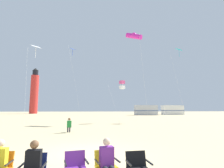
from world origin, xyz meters
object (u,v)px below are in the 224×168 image
(camp_chair_purple, at_px, (76,165))
(spectator_navy_chair, at_px, (32,165))
(spectator_yellow_chair, at_px, (108,161))
(kite_diamond_blue, at_px, (73,52))
(kite_flyer_standing, at_px, (69,125))
(camp_chair_black, at_px, (138,166))
(kite_tube_magenta, at_px, (134,36))
(camp_chair_orange, at_px, (0,166))
(rv_van_silver, at_px, (146,110))
(camp_chair_navy, at_px, (34,168))
(kite_box_rainbow, at_px, (122,85))
(kite_diamond_cyan, at_px, (179,53))
(lighthouse_distant, at_px, (34,92))
(camp_chair_yellow, at_px, (106,164))
(kite_diamond_white, at_px, (35,49))
(rv_van_white, at_px, (172,110))

(camp_chair_purple, bearing_deg, spectator_navy_chair, -176.43)
(spectator_yellow_chair, relative_size, kite_diamond_blue, 0.10)
(kite_flyer_standing, xyz_separation_m, kite_diamond_blue, (-2.01, 14.64, 10.62))
(camp_chair_black, bearing_deg, kite_tube_magenta, 72.20)
(camp_chair_orange, relative_size, rv_van_silver, 0.13)
(camp_chair_orange, relative_size, spectator_navy_chair, 0.71)
(camp_chair_navy, height_order, kite_diamond_blue, kite_diamond_blue)
(kite_box_rainbow, bearing_deg, kite_diamond_cyan, 11.28)
(spectator_yellow_chair, relative_size, kite_diamond_cyan, 0.10)
(camp_chair_navy, bearing_deg, kite_diamond_cyan, 53.73)
(kite_diamond_blue, distance_m, lighthouse_distant, 42.87)
(camp_chair_navy, bearing_deg, spectator_navy_chair, -90.00)
(camp_chair_navy, relative_size, kite_diamond_cyan, 0.07)
(camp_chair_yellow, distance_m, kite_tube_magenta, 23.65)
(kite_tube_magenta, bearing_deg, spectator_navy_chair, -108.10)
(camp_chair_orange, relative_size, camp_chair_black, 1.00)
(camp_chair_purple, bearing_deg, kite_diamond_white, 99.22)
(camp_chair_orange, bearing_deg, camp_chair_navy, -17.52)
(camp_chair_purple, height_order, kite_tube_magenta, kite_tube_magenta)
(kite_tube_magenta, distance_m, rv_van_white, 35.53)
(kite_diamond_white, bearing_deg, rv_van_white, 50.21)
(camp_chair_yellow, distance_m, kite_box_rainbow, 20.57)
(kite_flyer_standing, relative_size, kite_tube_magenta, 0.09)
(kite_diamond_white, bearing_deg, camp_chair_orange, -73.21)
(kite_diamond_white, bearing_deg, spectator_yellow_chair, -63.94)
(spectator_yellow_chair, distance_m, kite_diamond_white, 17.22)
(camp_chair_purple, bearing_deg, spectator_yellow_chair, -19.23)
(spectator_navy_chair, xyz_separation_m, kite_box_rainbow, (4.81, 20.17, 4.54))
(camp_chair_purple, relative_size, kite_diamond_blue, 0.07)
(spectator_yellow_chair, xyz_separation_m, kite_flyer_standing, (-2.54, 10.20, 0.00))
(kite_diamond_blue, height_order, lighthouse_distant, lighthouse_distant)
(camp_chair_black, distance_m, lighthouse_distant, 68.11)
(kite_flyer_standing, relative_size, rv_van_silver, 0.18)
(spectator_navy_chair, distance_m, kite_diamond_cyan, 27.98)
(spectator_navy_chair, bearing_deg, kite_diamond_white, 106.18)
(spectator_yellow_chair, distance_m, kite_flyer_standing, 10.51)
(spectator_navy_chair, height_order, kite_box_rainbow, kite_box_rainbow)
(spectator_navy_chair, distance_m, rv_van_silver, 49.03)
(camp_chair_yellow, bearing_deg, rv_van_white, 50.25)
(camp_chair_purple, xyz_separation_m, spectator_yellow_chair, (0.80, -0.07, 0.11))
(camp_chair_purple, relative_size, camp_chair_yellow, 1.00)
(camp_chair_navy, relative_size, spectator_yellow_chair, 0.71)
(camp_chair_navy, bearing_deg, camp_chair_black, -3.09)
(camp_chair_orange, height_order, kite_tube_magenta, kite_tube_magenta)
(spectator_yellow_chair, relative_size, lighthouse_distant, 0.07)
(camp_chair_navy, distance_m, kite_diamond_blue, 27.29)
(camp_chair_black, distance_m, kite_diamond_white, 17.64)
(rv_van_silver, bearing_deg, camp_chair_yellow, -105.45)
(camp_chair_yellow, distance_m, kite_diamond_blue, 27.31)
(camp_chair_black, xyz_separation_m, rv_van_white, (21.56, 49.04, 0.89))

